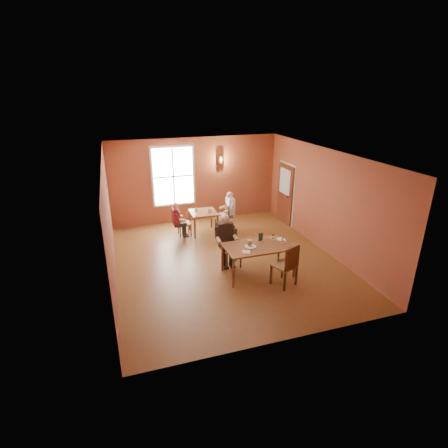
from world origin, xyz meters
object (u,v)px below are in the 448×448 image
object	(u,v)px
diner_maroon	(183,219)
main_table	(258,260)
diner_white	(223,213)
second_table	(203,222)
chair_empty	(284,265)
chair_diner_white	(222,218)
chair_diner_maroon	(184,223)
chair_diner_main	(231,249)
diner_main	(232,243)

from	to	relation	value
diner_maroon	main_table	bearing A→B (deg)	22.91
diner_white	diner_maroon	world-z (taller)	diner_white
second_table	chair_empty	bearing A→B (deg)	-74.66
chair_diner_white	chair_diner_maroon	size ratio (longest dim) A/B	1.01
chair_empty	diner_maroon	xyz separation A→B (m)	(-1.72, 3.80, 0.02)
chair_diner_main	diner_maroon	size ratio (longest dim) A/B	0.87
diner_main	diner_maroon	size ratio (longest dim) A/B	1.19
diner_main	chair_empty	world-z (taller)	diner_main
main_table	chair_diner_main	bearing A→B (deg)	127.57
chair_diner_white	chair_diner_main	bearing A→B (deg)	168.27
diner_main	diner_white	bearing A→B (deg)	-102.25
chair_diner_main	second_table	size ratio (longest dim) A/B	1.17
second_table	chair_diner_white	xyz separation A→B (m)	(0.65, 0.00, 0.07)
chair_diner_main	diner_maroon	xyz separation A→B (m)	(-0.82, 2.47, 0.07)
second_table	diner_white	bearing A→B (deg)	0.00
diner_maroon	chair_diner_main	bearing A→B (deg)	18.33
chair_empty	second_table	distance (m)	3.95
chair_diner_main	diner_main	bearing A→B (deg)	90.00
chair_empty	diner_main	bearing A→B (deg)	101.08
main_table	diner_white	bearing A→B (deg)	89.22
diner_main	diner_white	xyz separation A→B (m)	(0.54, 2.50, -0.04)
chair_diner_main	chair_diner_maroon	size ratio (longest dim) A/B	1.12
diner_main	chair_empty	size ratio (longest dim) A/B	1.24
chair_empty	diner_white	size ratio (longest dim) A/B	0.86
second_table	chair_diner_maroon	distance (m)	0.65
chair_diner_white	diner_white	bearing A→B (deg)	-90.00
main_table	chair_empty	xyz separation A→B (m)	(0.41, -0.69, 0.14)
chair_empty	second_table	bearing A→B (deg)	81.67
chair_diner_main	chair_diner_white	world-z (taller)	chair_diner_main
chair_diner_white	diner_maroon	world-z (taller)	diner_maroon
main_table	diner_main	xyz separation A→B (m)	(-0.50, 0.62, 0.27)
diner_main	second_table	bearing A→B (deg)	-86.85
main_table	second_table	bearing A→B (deg)	101.56
diner_main	main_table	bearing A→B (deg)	128.88
diner_main	diner_maroon	bearing A→B (deg)	-71.88
chair_diner_main	second_table	distance (m)	2.48
chair_empty	chair_diner_maroon	size ratio (longest dim) A/B	1.24
chair_empty	chair_diner_maroon	xyz separation A→B (m)	(-1.69, 3.80, -0.10)
diner_main	second_table	distance (m)	2.52
second_table	diner_maroon	bearing A→B (deg)	180.00
chair_empty	chair_diner_maroon	distance (m)	4.16
second_table	chair_diner_maroon	world-z (taller)	chair_diner_maroon
second_table	chair_diner_white	distance (m)	0.65
chair_diner_main	chair_diner_white	bearing A→B (deg)	-101.73
chair_empty	diner_maroon	world-z (taller)	diner_maroon
main_table	chair_diner_main	size ratio (longest dim) A/B	1.74
main_table	chair_diner_maroon	distance (m)	3.37
chair_diner_white	diner_white	xyz separation A→B (m)	(0.03, 0.00, 0.19)
diner_main	chair_diner_maroon	size ratio (longest dim) A/B	1.54
diner_main	diner_white	world-z (taller)	diner_main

